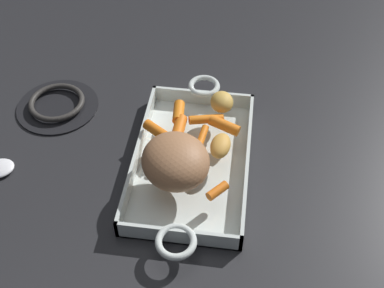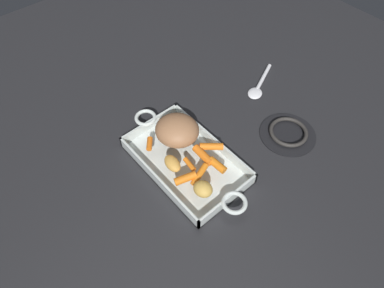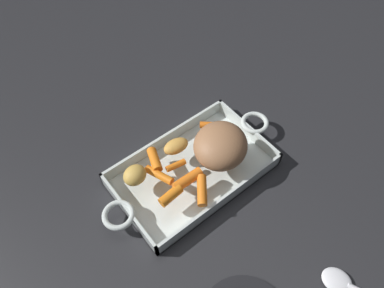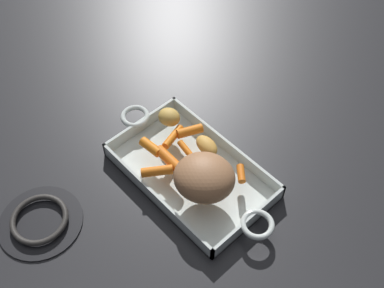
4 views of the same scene
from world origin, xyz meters
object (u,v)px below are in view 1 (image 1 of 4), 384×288
(roasting_dish, at_px, (192,161))
(baby_carrot_northwest, at_px, (158,132))
(baby_carrot_southwest, at_px, (206,119))
(stove_burner_rear, at_px, (57,104))
(baby_carrot_center_right, at_px, (203,136))
(potato_golden_small, at_px, (220,146))
(pork_roast, at_px, (176,161))
(baby_carrot_long, at_px, (179,112))
(baby_carrot_center_left, at_px, (224,125))
(baby_carrot_southeast, at_px, (218,191))
(potato_corner, at_px, (222,102))
(baby_carrot_northeast, at_px, (178,130))

(roasting_dish, distance_m, baby_carrot_northwest, 0.09)
(baby_carrot_southwest, xyz_separation_m, stove_burner_rear, (0.05, 0.34, -0.04))
(baby_carrot_center_right, bearing_deg, potato_golden_small, -127.87)
(pork_roast, relative_size, baby_carrot_long, 2.43)
(baby_carrot_center_left, height_order, baby_carrot_southeast, baby_carrot_center_left)
(baby_carrot_long, xyz_separation_m, stove_burner_rear, (0.04, 0.28, -0.05))
(stove_burner_rear, bearing_deg, baby_carrot_center_left, -99.49)
(pork_roast, distance_m, stove_burner_rear, 0.36)
(baby_carrot_southeast, bearing_deg, baby_carrot_northwest, 45.49)
(roasting_dish, xyz_separation_m, baby_carrot_southeast, (-0.10, -0.06, 0.04))
(baby_carrot_center_left, bearing_deg, stove_burner_rear, 80.51)
(potato_golden_small, relative_size, potato_corner, 1.15)
(baby_carrot_southeast, bearing_deg, potato_golden_small, 2.61)
(roasting_dish, height_order, baby_carrot_long, baby_carrot_long)
(baby_carrot_long, bearing_deg, baby_carrot_northwest, 152.09)
(baby_carrot_northeast, bearing_deg, baby_carrot_center_right, -94.51)
(baby_carrot_center_left, bearing_deg, baby_carrot_long, 75.02)
(roasting_dish, relative_size, baby_carrot_center_right, 9.94)
(pork_roast, xyz_separation_m, baby_carrot_center_right, (0.10, -0.04, -0.03))
(baby_carrot_long, height_order, stove_burner_rear, baby_carrot_long)
(baby_carrot_center_left, bearing_deg, pork_roast, 149.08)
(potato_golden_small, height_order, potato_corner, potato_corner)
(baby_carrot_northwest, xyz_separation_m, potato_golden_small, (-0.03, -0.13, 0.00))
(potato_golden_small, bearing_deg, pork_roast, 132.94)
(roasting_dish, bearing_deg, baby_carrot_long, 23.57)
(pork_roast, distance_m, baby_carrot_northwest, 0.11)
(potato_golden_small, bearing_deg, baby_carrot_center_right, 52.13)
(baby_carrot_center_left, bearing_deg, baby_carrot_northwest, 105.04)
(baby_carrot_long, bearing_deg, baby_carrot_center_right, -134.90)
(baby_carrot_center_right, xyz_separation_m, baby_carrot_northeast, (0.00, 0.05, 0.00))
(baby_carrot_northeast, relative_size, stove_burner_rear, 0.39)
(roasting_dish, bearing_deg, baby_carrot_center_right, -24.33)
(baby_carrot_southeast, bearing_deg, stove_burner_rear, 59.20)
(baby_carrot_center_right, height_order, potato_golden_small, potato_golden_small)
(baby_carrot_southeast, bearing_deg, baby_carrot_center_left, 0.82)
(baby_carrot_southwest, height_order, baby_carrot_northwest, baby_carrot_northwest)
(baby_carrot_center_right, height_order, potato_corner, potato_corner)
(potato_golden_small, distance_m, stove_burner_rear, 0.40)
(baby_carrot_northwest, distance_m, stove_burner_rear, 0.27)
(baby_carrot_center_right, bearing_deg, stove_burner_rear, 74.53)
(potato_golden_small, bearing_deg, baby_carrot_southeast, -177.39)
(pork_roast, distance_m, baby_carrot_long, 0.16)
(roasting_dish, distance_m, baby_carrot_southwest, 0.09)
(baby_carrot_southwest, height_order, baby_carrot_southeast, baby_carrot_southwest)
(baby_carrot_long, xyz_separation_m, baby_carrot_southeast, (-0.19, -0.10, -0.00))
(roasting_dish, height_order, pork_roast, pork_roast)
(baby_carrot_long, relative_size, baby_carrot_northeast, 0.76)
(baby_carrot_northeast, height_order, potato_golden_small, potato_golden_small)
(pork_roast, height_order, baby_carrot_southwest, pork_roast)
(baby_carrot_southwest, height_order, potato_golden_small, potato_golden_small)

